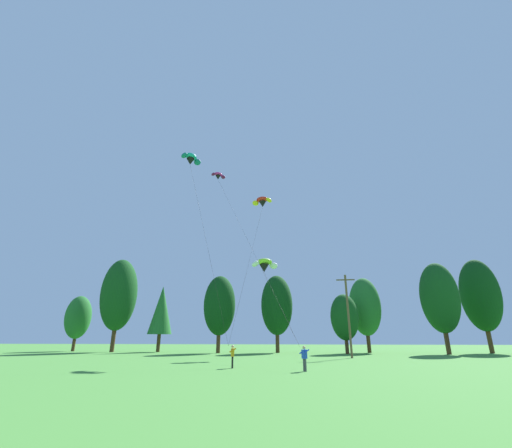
{
  "coord_description": "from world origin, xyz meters",
  "views": [
    {
      "loc": [
        3.24,
        -0.41,
        2.27
      ],
      "look_at": [
        0.42,
        24.97,
        10.93
      ],
      "focal_mm": 23.47,
      "sensor_mm": 36.0,
      "label": 1
    }
  ],
  "objects_px": {
    "kite_flyer_mid": "(304,356)",
    "parafoil_kite_low_lime_white": "(264,265)",
    "kite_flyer_near": "(233,354)",
    "parafoil_kite_mid_magenta": "(218,176)",
    "utility_pole": "(348,313)",
    "parafoil_kite_far_teal": "(191,159)",
    "parafoil_kite_high_red_yellow": "(262,202)"
  },
  "relations": [
    {
      "from": "kite_flyer_mid",
      "to": "parafoil_kite_low_lime_white",
      "type": "xyz_separation_m",
      "value": [
        -4.22,
        16.92,
        10.17
      ]
    },
    {
      "from": "kite_flyer_mid",
      "to": "parafoil_kite_low_lime_white",
      "type": "relative_size",
      "value": 0.09
    },
    {
      "from": "kite_flyer_near",
      "to": "parafoil_kite_mid_magenta",
      "type": "distance_m",
      "value": 25.96
    },
    {
      "from": "kite_flyer_mid",
      "to": "parafoil_kite_mid_magenta",
      "type": "distance_m",
      "value": 28.5
    },
    {
      "from": "utility_pole",
      "to": "kite_flyer_mid",
      "type": "relative_size",
      "value": 5.68
    },
    {
      "from": "utility_pole",
      "to": "kite_flyer_near",
      "type": "bearing_deg",
      "value": -127.84
    },
    {
      "from": "kite_flyer_mid",
      "to": "parafoil_kite_low_lime_white",
      "type": "distance_m",
      "value": 20.19
    },
    {
      "from": "parafoil_kite_far_teal",
      "to": "parafoil_kite_low_lime_white",
      "type": "relative_size",
      "value": 1.26
    },
    {
      "from": "parafoil_kite_high_red_yellow",
      "to": "parafoil_kite_low_lime_white",
      "type": "bearing_deg",
      "value": 90.41
    },
    {
      "from": "utility_pole",
      "to": "kite_flyer_mid",
      "type": "bearing_deg",
      "value": -109.31
    },
    {
      "from": "kite_flyer_near",
      "to": "kite_flyer_mid",
      "type": "height_order",
      "value": "same"
    },
    {
      "from": "parafoil_kite_high_red_yellow",
      "to": "utility_pole",
      "type": "bearing_deg",
      "value": 14.42
    },
    {
      "from": "utility_pole",
      "to": "parafoil_kite_high_red_yellow",
      "type": "height_order",
      "value": "parafoil_kite_high_red_yellow"
    },
    {
      "from": "utility_pole",
      "to": "parafoil_kite_far_teal",
      "type": "bearing_deg",
      "value": -165.24
    },
    {
      "from": "parafoil_kite_far_teal",
      "to": "parafoil_kite_low_lime_white",
      "type": "height_order",
      "value": "parafoil_kite_far_teal"
    },
    {
      "from": "kite_flyer_near",
      "to": "parafoil_kite_low_lime_white",
      "type": "distance_m",
      "value": 18.09
    },
    {
      "from": "parafoil_kite_far_teal",
      "to": "parafoil_kite_mid_magenta",
      "type": "bearing_deg",
      "value": 45.64
    },
    {
      "from": "kite_flyer_near",
      "to": "kite_flyer_mid",
      "type": "distance_m",
      "value": 5.88
    },
    {
      "from": "kite_flyer_mid",
      "to": "parafoil_kite_mid_magenta",
      "type": "bearing_deg",
      "value": 124.98
    },
    {
      "from": "parafoil_kite_far_teal",
      "to": "parafoil_kite_low_lime_white",
      "type": "xyz_separation_m",
      "value": [
        9.05,
        5.33,
        -13.07
      ]
    },
    {
      "from": "parafoil_kite_high_red_yellow",
      "to": "parafoil_kite_mid_magenta",
      "type": "bearing_deg",
      "value": 174.18
    },
    {
      "from": "kite_flyer_mid",
      "to": "utility_pole",
      "type": "bearing_deg",
      "value": 70.69
    },
    {
      "from": "parafoil_kite_low_lime_white",
      "to": "parafoil_kite_high_red_yellow",
      "type": "bearing_deg",
      "value": -89.59
    },
    {
      "from": "kite_flyer_mid",
      "to": "parafoil_kite_mid_magenta",
      "type": "height_order",
      "value": "parafoil_kite_mid_magenta"
    },
    {
      "from": "utility_pole",
      "to": "parafoil_kite_far_teal",
      "type": "xyz_separation_m",
      "value": [
        -19.1,
        -5.03,
        19.17
      ]
    },
    {
      "from": "parafoil_kite_high_red_yellow",
      "to": "parafoil_kite_low_lime_white",
      "type": "relative_size",
      "value": 0.96
    },
    {
      "from": "parafoil_kite_high_red_yellow",
      "to": "kite_flyer_near",
      "type": "bearing_deg",
      "value": -96.27
    },
    {
      "from": "kite_flyer_mid",
      "to": "parafoil_kite_high_red_yellow",
      "type": "bearing_deg",
      "value": 106.64
    },
    {
      "from": "parafoil_kite_high_red_yellow",
      "to": "parafoil_kite_mid_magenta",
      "type": "height_order",
      "value": "parafoil_kite_mid_magenta"
    },
    {
      "from": "parafoil_kite_high_red_yellow",
      "to": "parafoil_kite_mid_magenta",
      "type": "xyz_separation_m",
      "value": [
        -6.06,
        0.62,
        4.33
      ]
    },
    {
      "from": "kite_flyer_mid",
      "to": "parafoil_kite_mid_magenta",
      "type": "xyz_separation_m",
      "value": [
        -10.26,
        14.67,
        22.17
      ]
    },
    {
      "from": "utility_pole",
      "to": "parafoil_kite_low_lime_white",
      "type": "xyz_separation_m",
      "value": [
        -10.05,
        0.29,
        6.1
      ]
    }
  ]
}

